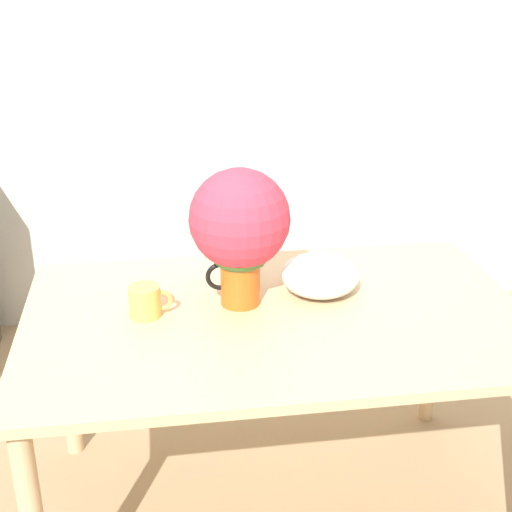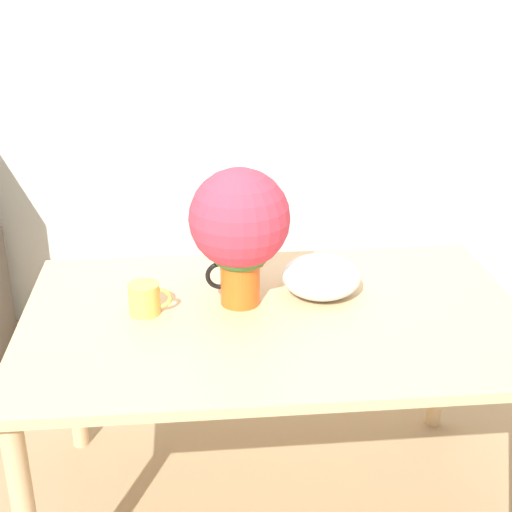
{
  "view_description": "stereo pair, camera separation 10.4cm",
  "coord_description": "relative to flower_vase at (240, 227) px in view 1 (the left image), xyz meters",
  "views": [
    {
      "loc": [
        -0.18,
        -1.64,
        1.75
      ],
      "look_at": [
        0.11,
        0.3,
        0.9
      ],
      "focal_mm": 50.0,
      "sensor_mm": 36.0,
      "label": 1
    },
    {
      "loc": [
        -0.08,
        -1.66,
        1.75
      ],
      "look_at": [
        0.11,
        0.3,
        0.9
      ],
      "focal_mm": 50.0,
      "sensor_mm": 36.0,
      "label": 2
    }
  ],
  "objects": [
    {
      "name": "flower_vase",
      "position": [
        0.0,
        0.0,
        0.0
      ],
      "size": [
        0.3,
        0.3,
        0.43
      ],
      "color": "#E05619",
      "rests_on": "table"
    },
    {
      "name": "white_bowl",
      "position": [
        0.26,
        0.03,
        -0.19
      ],
      "size": [
        0.25,
        0.25,
        0.12
      ],
      "color": "silver",
      "rests_on": "table"
    },
    {
      "name": "table",
      "position": [
        0.1,
        -0.08,
        -0.34
      ],
      "size": [
        1.51,
        0.94,
        0.75
      ],
      "color": "tan",
      "rests_on": "ground_plane"
    },
    {
      "name": "coffee_mug",
      "position": [
        -0.29,
        -0.04,
        -0.2
      ],
      "size": [
        0.13,
        0.09,
        0.09
      ],
      "color": "gold",
      "rests_on": "table"
    },
    {
      "name": "wall_back",
      "position": [
        -0.06,
        1.4,
        0.3
      ],
      "size": [
        8.0,
        0.05,
        2.6
      ],
      "color": "silver",
      "rests_on": "ground_plane"
    }
  ]
}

